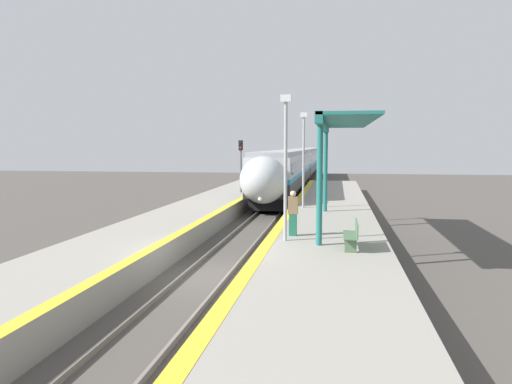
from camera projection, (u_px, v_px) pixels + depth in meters
ground_plane at (206, 277)px, 15.88m from camera, size 120.00×120.00×0.00m
rail_left at (184, 274)px, 15.99m from camera, size 0.08×90.00×0.15m
rail_right at (228, 276)px, 15.76m from camera, size 0.08×90.00×0.15m
train at (303, 162)px, 60.87m from camera, size 2.81×69.93×3.78m
platform_right at (324, 268)px, 15.25m from camera, size 4.27×64.00×0.90m
platform_left at (106, 260)px, 16.37m from camera, size 3.60×64.00×0.90m
platform_bench at (353, 234)px, 15.91m from camera, size 0.44×1.64×0.89m
person_waiting at (293, 212)px, 18.18m from camera, size 0.36×0.22×1.66m
railway_signal at (241, 166)px, 34.89m from camera, size 0.28×0.28×4.54m
lamppost_near at (286, 157)px, 17.06m from camera, size 0.36×0.20×5.01m
lamppost_mid at (304, 153)px, 26.23m from camera, size 0.36×0.20×5.01m
station_canopy at (338, 127)px, 20.31m from camera, size 2.02×11.62×4.31m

